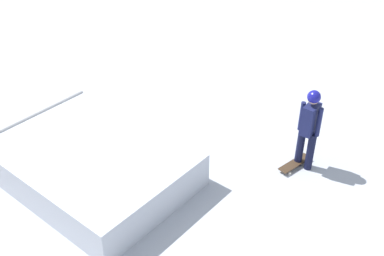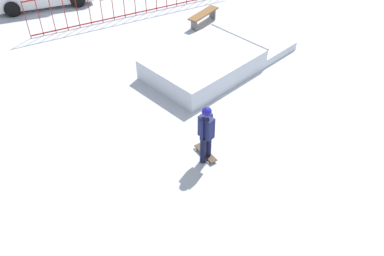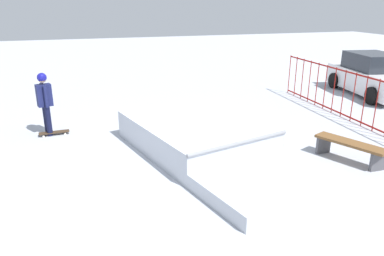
# 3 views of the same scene
# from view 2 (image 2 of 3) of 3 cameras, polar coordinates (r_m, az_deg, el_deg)

# --- Properties ---
(ground_plane) EXTENTS (60.00, 60.00, 0.00)m
(ground_plane) POSITION_cam_2_polar(r_m,az_deg,el_deg) (13.70, 2.79, 6.87)
(ground_plane) COLOR #B2B7C1
(skate_ramp) EXTENTS (5.89, 3.90, 0.74)m
(skate_ramp) POSITION_cam_2_polar(r_m,az_deg,el_deg) (14.11, 2.92, 9.49)
(skate_ramp) COLOR silver
(skate_ramp) RESTS_ON ground
(skater) EXTENTS (0.42, 0.43, 1.73)m
(skater) POSITION_cam_2_polar(r_m,az_deg,el_deg) (10.07, 2.00, -0.35)
(skater) COLOR black
(skater) RESTS_ON ground
(skateboard) EXTENTS (0.31, 0.81, 0.09)m
(skateboard) POSITION_cam_2_polar(r_m,az_deg,el_deg) (10.82, 1.90, -3.52)
(skateboard) COLOR #3F2D1E
(skateboard) RESTS_ON ground
(park_bench) EXTENTS (1.63, 1.01, 0.48)m
(park_bench) POSITION_cam_2_polar(r_m,az_deg,el_deg) (17.02, 1.61, 15.44)
(park_bench) COLOR brown
(park_bench) RESTS_ON ground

